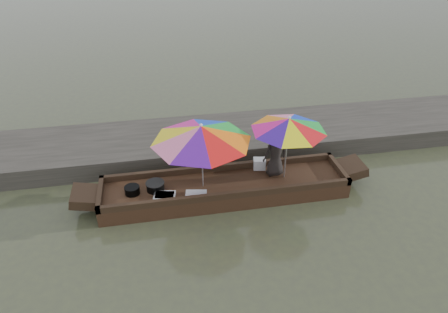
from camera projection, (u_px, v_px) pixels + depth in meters
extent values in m
plane|color=#474E30|center=(225.00, 196.00, 9.19)|extent=(80.00, 80.00, 0.00)
cube|color=#2D2B26|center=(210.00, 140.00, 10.89)|extent=(22.00, 2.20, 0.50)
cube|color=black|center=(225.00, 189.00, 9.09)|extent=(5.54, 1.20, 0.35)
cylinder|color=black|center=(132.00, 190.00, 8.64)|extent=(0.33, 0.33, 0.17)
cube|color=silver|center=(165.00, 196.00, 8.52)|extent=(0.50, 0.39, 0.09)
cube|color=silver|center=(196.00, 195.00, 8.58)|extent=(0.50, 0.39, 0.06)
cylinder|color=black|center=(155.00, 186.00, 8.74)|extent=(0.39, 0.39, 0.18)
cube|color=silver|center=(259.00, 164.00, 9.45)|extent=(0.31, 0.26, 0.26)
imported|color=black|center=(276.00, 153.00, 9.02)|extent=(0.61, 0.46, 1.14)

